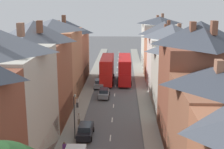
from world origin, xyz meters
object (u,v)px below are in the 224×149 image
at_px(car_near_silver, 99,83).
at_px(pedestrian_mid_right, 79,118).
at_px(car_mid_white, 85,130).
at_px(street_lamp, 75,114).
at_px(double_decker_bus_lead, 125,69).
at_px(pedestrian_far_left, 77,102).
at_px(car_mid_black, 104,93).
at_px(double_decker_bus_mid_street, 107,69).
at_px(pedestrian_mid_left, 64,148).

height_order(car_near_silver, pedestrian_mid_right, pedestrian_mid_right).
height_order(car_mid_white, street_lamp, street_lamp).
height_order(double_decker_bus_lead, pedestrian_far_left, double_decker_bus_lead).
xyz_separation_m(pedestrian_mid_right, pedestrian_far_left, (-1.22, 6.89, 0.00)).
bearing_deg(double_decker_bus_lead, pedestrian_far_left, -114.37).
relative_size(double_decker_bus_lead, car_mid_black, 2.56).
height_order(double_decker_bus_mid_street, car_mid_white, double_decker_bus_mid_street).
bearing_deg(car_near_silver, pedestrian_mid_left, -93.35).
relative_size(car_near_silver, street_lamp, 0.81).
bearing_deg(pedestrian_mid_left, double_decker_bus_lead, 78.47).
bearing_deg(car_mid_white, pedestrian_mid_right, 110.44).
height_order(car_mid_white, pedestrian_far_left, pedestrian_far_left).
height_order(double_decker_bus_lead, pedestrian_mid_right, double_decker_bus_lead).
bearing_deg(street_lamp, pedestrian_far_left, 96.95).
distance_m(double_decker_bus_lead, car_mid_black, 11.46).
bearing_deg(pedestrian_mid_left, pedestrian_far_left, 93.26).
bearing_deg(car_mid_white, pedestrian_mid_left, -107.29).
xyz_separation_m(car_mid_white, pedestrian_mid_left, (-1.63, -5.23, 0.18)).
bearing_deg(pedestrian_mid_left, pedestrian_mid_right, 87.82).
bearing_deg(double_decker_bus_mid_street, car_mid_white, -92.78).
relative_size(pedestrian_mid_right, pedestrian_far_left, 1.00).
distance_m(car_mid_black, pedestrian_far_left, 6.82).
bearing_deg(car_mid_white, double_decker_bus_lead, 79.63).
distance_m(pedestrian_mid_right, pedestrian_far_left, 7.00).
height_order(double_decker_bus_mid_street, car_near_silver, double_decker_bus_mid_street).
xyz_separation_m(double_decker_bus_mid_street, car_mid_black, (0.01, -10.54, -1.98)).
relative_size(double_decker_bus_mid_street, pedestrian_far_left, 6.71).
relative_size(pedestrian_mid_left, pedestrian_far_left, 1.00).
distance_m(car_mid_black, street_lamp, 17.19).
bearing_deg(pedestrian_mid_right, pedestrian_mid_left, -92.18).
xyz_separation_m(pedestrian_mid_left, street_lamp, (0.48, 4.40, 2.21)).
distance_m(pedestrian_mid_left, pedestrian_mid_right, 8.71).
height_order(car_near_silver, pedestrian_mid_left, pedestrian_mid_left).
xyz_separation_m(car_near_silver, car_mid_black, (1.30, -6.52, 0.01)).
height_order(car_near_silver, car_mid_black, car_mid_black).
distance_m(pedestrian_far_left, street_lamp, 11.50).
relative_size(car_near_silver, car_mid_black, 1.06).
bearing_deg(pedestrian_mid_right, double_decker_bus_lead, 75.09).
relative_size(double_decker_bus_lead, car_near_silver, 2.42).
bearing_deg(double_decker_bus_mid_street, pedestrian_mid_right, -96.40).
xyz_separation_m(pedestrian_far_left, street_lamp, (1.37, -11.20, 2.21)).
height_order(double_decker_bus_mid_street, pedestrian_mid_left, double_decker_bus_mid_street).
distance_m(car_near_silver, car_mid_white, 22.54).
bearing_deg(pedestrian_mid_left, car_near_silver, 86.65).
distance_m(car_near_silver, car_mid_black, 6.65).
distance_m(double_decker_bus_lead, street_lamp, 28.20).
relative_size(double_decker_bus_mid_street, pedestrian_mid_right, 6.71).
bearing_deg(double_decker_bus_mid_street, double_decker_bus_lead, 2.56).
bearing_deg(pedestrian_mid_right, car_near_silver, 86.11).
height_order(double_decker_bus_lead, street_lamp, street_lamp).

